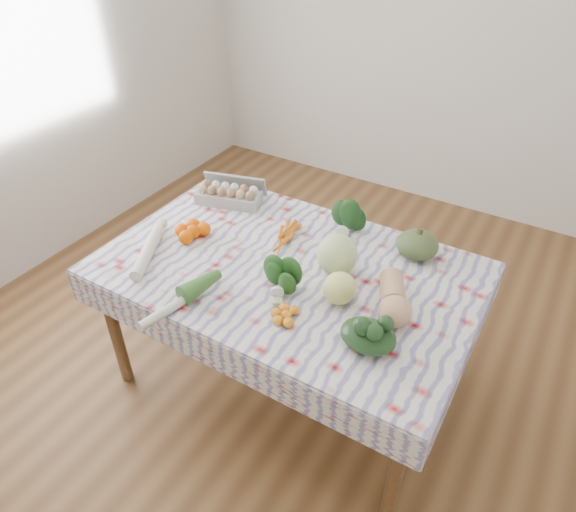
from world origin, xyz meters
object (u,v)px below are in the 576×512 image
object	(u,v)px
dining_table	(288,281)
egg_carton	(228,196)
butternut_squash	(394,297)
cabbage	(337,254)
kabocha_squash	(418,245)
grapefruit	(340,288)

from	to	relation	value
dining_table	egg_carton	xyz separation A→B (m)	(-0.55, 0.31, 0.13)
dining_table	butternut_squash	world-z (taller)	butternut_squash
cabbage	butternut_squash	bearing A→B (deg)	-19.51
dining_table	butternut_squash	xyz separation A→B (m)	(0.51, -0.02, 0.15)
egg_carton	kabocha_squash	size ratio (longest dim) A/B	1.81
dining_table	kabocha_squash	size ratio (longest dim) A/B	8.41
egg_carton	cabbage	bearing A→B (deg)	-31.97
egg_carton	grapefruit	world-z (taller)	grapefruit
dining_table	egg_carton	size ratio (longest dim) A/B	4.65
kabocha_squash	butternut_squash	size ratio (longest dim) A/B	0.66
dining_table	grapefruit	bearing A→B (deg)	-16.76
cabbage	grapefruit	size ratio (longest dim) A/B	1.32
dining_table	grapefruit	world-z (taller)	grapefruit
cabbage	dining_table	bearing A→B (deg)	-156.69
kabocha_squash	cabbage	world-z (taller)	cabbage
kabocha_squash	grapefruit	bearing A→B (deg)	-109.27
dining_table	kabocha_squash	distance (m)	0.61
cabbage	butternut_squash	xyz separation A→B (m)	(0.31, -0.11, -0.02)
kabocha_squash	cabbage	size ratio (longest dim) A/B	1.05
butternut_squash	dining_table	bearing A→B (deg)	152.20
cabbage	butternut_squash	size ratio (longest dim) A/B	0.63
egg_carton	butternut_squash	world-z (taller)	butternut_squash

